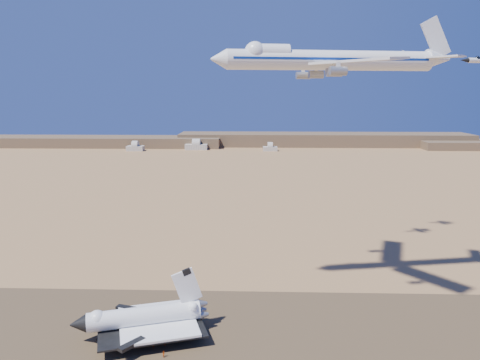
{
  "coord_description": "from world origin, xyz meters",
  "views": [
    {
      "loc": [
        20.71,
        -146.33,
        76.41
      ],
      "look_at": [
        15.52,
        8.0,
        47.52
      ],
      "focal_mm": 35.0,
      "sensor_mm": 36.0,
      "label": 1
    }
  ],
  "objects_px": {
    "chase_jet_f": "(391,57)",
    "crew_b": "(164,354)",
    "crew_c": "(165,343)",
    "crew_a": "(153,345)",
    "chase_jet_e": "(362,68)",
    "shuttle": "(143,318)",
    "carrier_747": "(324,60)"
  },
  "relations": [
    {
      "from": "crew_a",
      "to": "chase_jet_f",
      "type": "height_order",
      "value": "chase_jet_f"
    },
    {
      "from": "crew_c",
      "to": "chase_jet_f",
      "type": "xyz_separation_m",
      "value": [
        92.9,
        106.15,
        92.75
      ]
    },
    {
      "from": "crew_b",
      "to": "crew_c",
      "type": "distance_m",
      "value": 6.23
    },
    {
      "from": "chase_jet_f",
      "to": "crew_b",
      "type": "bearing_deg",
      "value": -132.23
    },
    {
      "from": "chase_jet_e",
      "to": "chase_jet_f",
      "type": "distance_m",
      "value": 23.09
    },
    {
      "from": "chase_jet_e",
      "to": "shuttle",
      "type": "bearing_deg",
      "value": -153.14
    },
    {
      "from": "chase_jet_e",
      "to": "crew_a",
      "type": "bearing_deg",
      "value": -149.07
    },
    {
      "from": "crew_a",
      "to": "crew_b",
      "type": "relative_size",
      "value": 0.97
    },
    {
      "from": "carrier_747",
      "to": "crew_b",
      "type": "height_order",
      "value": "carrier_747"
    },
    {
      "from": "crew_a",
      "to": "crew_c",
      "type": "distance_m",
      "value": 3.5
    },
    {
      "from": "chase_jet_f",
      "to": "chase_jet_e",
      "type": "bearing_deg",
      "value": -141.33
    },
    {
      "from": "crew_a",
      "to": "crew_b",
      "type": "bearing_deg",
      "value": -122.85
    },
    {
      "from": "carrier_747",
      "to": "chase_jet_f",
      "type": "height_order",
      "value": "carrier_747"
    },
    {
      "from": "carrier_747",
      "to": "chase_jet_e",
      "type": "height_order",
      "value": "carrier_747"
    },
    {
      "from": "carrier_747",
      "to": "crew_a",
      "type": "relative_size",
      "value": 47.1
    },
    {
      "from": "carrier_747",
      "to": "crew_a",
      "type": "xyz_separation_m",
      "value": [
        -54.34,
        -39.75,
        -86.64
      ]
    },
    {
      "from": "carrier_747",
      "to": "chase_jet_f",
      "type": "xyz_separation_m",
      "value": [
        41.82,
        67.68,
        6.01
      ]
    },
    {
      "from": "crew_a",
      "to": "crew_b",
      "type": "xyz_separation_m",
      "value": [
        4.17,
        -4.88,
        0.03
      ]
    },
    {
      "from": "carrier_747",
      "to": "crew_b",
      "type": "relative_size",
      "value": 45.62
    },
    {
      "from": "crew_b",
      "to": "crew_c",
      "type": "xyz_separation_m",
      "value": [
        -0.91,
        6.16,
        -0.13
      ]
    },
    {
      "from": "shuttle",
      "to": "crew_b",
      "type": "height_order",
      "value": "shuttle"
    },
    {
      "from": "chase_jet_e",
      "to": "crew_c",
      "type": "bearing_deg",
      "value": -148.28
    },
    {
      "from": "crew_c",
      "to": "carrier_747",
      "type": "bearing_deg",
      "value": -89.21
    },
    {
      "from": "shuttle",
      "to": "crew_a",
      "type": "distance_m",
      "value": 10.07
    },
    {
      "from": "crew_c",
      "to": "chase_jet_e",
      "type": "height_order",
      "value": "chase_jet_e"
    },
    {
      "from": "crew_b",
      "to": "crew_c",
      "type": "relative_size",
      "value": 1.15
    },
    {
      "from": "carrier_747",
      "to": "crew_a",
      "type": "bearing_deg",
      "value": -154.25
    },
    {
      "from": "carrier_747",
      "to": "crew_a",
      "type": "distance_m",
      "value": 109.72
    },
    {
      "from": "crew_b",
      "to": "chase_jet_f",
      "type": "distance_m",
      "value": 172.21
    },
    {
      "from": "carrier_747",
      "to": "crew_c",
      "type": "distance_m",
      "value": 107.76
    },
    {
      "from": "crew_c",
      "to": "chase_jet_e",
      "type": "relative_size",
      "value": 0.1
    },
    {
      "from": "shuttle",
      "to": "crew_c",
      "type": "xyz_separation_m",
      "value": [
        7.97,
        -6.27,
        -4.8
      ]
    }
  ]
}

